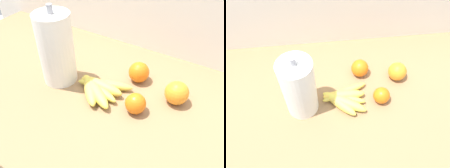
# 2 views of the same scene
# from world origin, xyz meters

# --- Properties ---
(ground_plane) EXTENTS (6.00, 6.00, 0.00)m
(ground_plane) POSITION_xyz_m (0.00, 0.00, 0.00)
(ground_plane) COLOR beige
(counter) EXTENTS (1.81, 0.74, 0.95)m
(counter) POSITION_xyz_m (0.00, 0.00, 0.47)
(counter) COLOR olive
(counter) RESTS_ON ground
(wall_back) EXTENTS (2.21, 0.06, 1.30)m
(wall_back) POSITION_xyz_m (0.00, 0.40, 0.65)
(wall_back) COLOR silver
(wall_back) RESTS_ON ground
(banana_bunch) EXTENTS (0.20, 0.18, 0.04)m
(banana_bunch) POSITION_xyz_m (-0.11, 0.01, 0.97)
(banana_bunch) COLOR #DDC24C
(banana_bunch) RESTS_ON counter
(orange_front) EXTENTS (0.08, 0.08, 0.08)m
(orange_front) POSITION_xyz_m (0.14, 0.10, 0.99)
(orange_front) COLOR orange
(orange_front) RESTS_ON counter
(orange_back_right) EXTENTS (0.07, 0.07, 0.07)m
(orange_back_right) POSITION_xyz_m (0.05, -0.01, 0.98)
(orange_back_right) COLOR orange
(orange_back_right) RESTS_ON counter
(orange_far_right) EXTENTS (0.08, 0.08, 0.08)m
(orange_far_right) POSITION_xyz_m (-0.02, 0.14, 0.99)
(orange_far_right) COLOR orange
(orange_far_right) RESTS_ON counter
(paper_towel_roll) EXTENTS (0.12, 0.12, 0.29)m
(paper_towel_roll) POSITION_xyz_m (-0.27, 0.00, 1.08)
(paper_towel_roll) COLOR white
(paper_towel_roll) RESTS_ON counter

